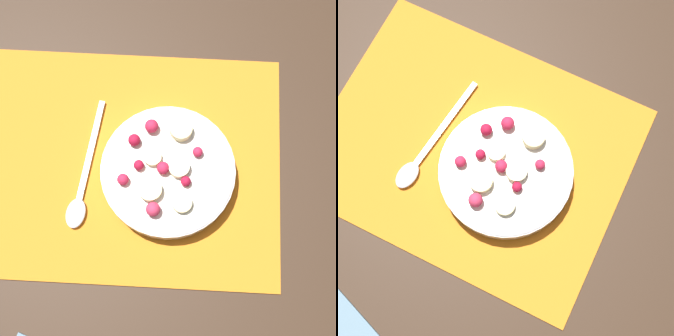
# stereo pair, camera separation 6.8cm
# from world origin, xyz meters

# --- Properties ---
(ground_plane) EXTENTS (3.00, 3.00, 0.00)m
(ground_plane) POSITION_xyz_m (0.00, 0.00, 0.00)
(ground_plane) COLOR #382619
(placemat) EXTENTS (0.48, 0.37, 0.01)m
(placemat) POSITION_xyz_m (0.00, 0.00, 0.00)
(placemat) COLOR orange
(placemat) RESTS_ON ground_plane
(fruit_bowl) EXTENTS (0.20, 0.20, 0.05)m
(fruit_bowl) POSITION_xyz_m (0.06, -0.02, 0.03)
(fruit_bowl) COLOR white
(fruit_bowl) RESTS_ON placemat
(spoon) EXTENTS (0.05, 0.21, 0.01)m
(spoon) POSITION_xyz_m (-0.07, -0.05, 0.01)
(spoon) COLOR silver
(spoon) RESTS_ON placemat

